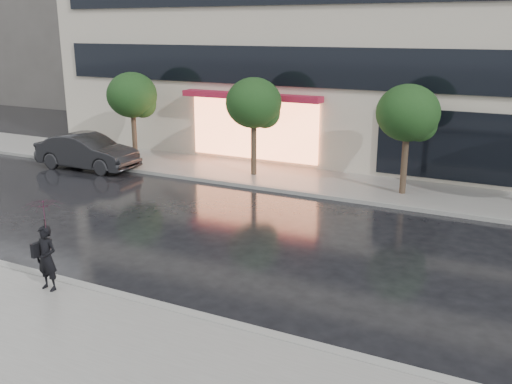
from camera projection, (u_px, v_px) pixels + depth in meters
The scene contains 11 objects.
ground at pixel (171, 288), 13.24m from camera, with size 120.00×120.00×0.00m, color black.
sidewalk_near at pixel (67, 354), 10.44m from camera, with size 60.00×4.50×0.12m, color slate.
sidewalk_far at pixel (326, 183), 21.99m from camera, with size 60.00×3.50×0.12m, color slate.
curb_near at pixel (144, 303), 12.36m from camera, with size 60.00×0.25×0.14m, color gray.
curb_far at pixel (309, 194), 20.49m from camera, with size 60.00×0.25×0.14m, color gray.
bg_building_left at pixel (70, 26), 46.09m from camera, with size 14.00×10.00×12.00m, color #59544F.
tree_far_west at pixel (134, 97), 24.93m from camera, with size 2.20×2.20×3.99m.
tree_mid_west at pixel (255, 105), 22.30m from camera, with size 2.20×2.20×3.99m.
tree_mid_east at pixel (410, 115), 19.67m from camera, with size 2.20×2.20×3.99m.
parked_car at pixel (87, 152), 24.25m from camera, with size 1.59×4.57×1.50m, color black.
pedestrian_with_umbrella at pixel (45, 232), 12.51m from camera, with size 0.85×0.87×2.12m.
Camera 1 is at (7.28, -9.87, 5.80)m, focal length 40.00 mm.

